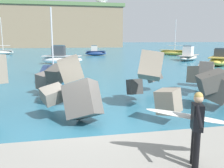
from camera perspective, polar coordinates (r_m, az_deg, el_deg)
ground_plane at (r=9.27m, az=-5.82°, el=-9.34°), size 400.00×400.00×0.00m
breakwater_jetty at (r=11.81m, az=7.94°, el=1.08°), size 28.84×8.20×2.72m
surfer_with_board at (r=5.91m, az=18.93°, el=-8.57°), size 2.09×1.46×1.78m
boat_near_left at (r=31.08m, az=-11.90°, el=6.03°), size 5.42×3.00×2.39m
boat_near_centre at (r=53.56m, az=-24.73°, el=6.91°), size 4.79×2.37×7.29m
boat_mid_left at (r=20.53m, az=-13.66°, el=2.71°), size 2.29×6.31×5.56m
boat_mid_centre at (r=46.36m, az=-3.93°, el=7.53°), size 4.18×2.27×1.94m
boat_far_left at (r=37.63m, az=17.66°, el=6.38°), size 5.41×5.62×2.19m
boat_far_centre at (r=31.71m, az=24.12°, el=5.30°), size 4.93×5.09×2.09m
boat_far_right at (r=48.51m, az=14.17°, el=7.30°), size 4.99×5.00×6.73m
headland_bluff at (r=109.10m, az=-19.09°, el=12.59°), size 72.04×42.82×15.64m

